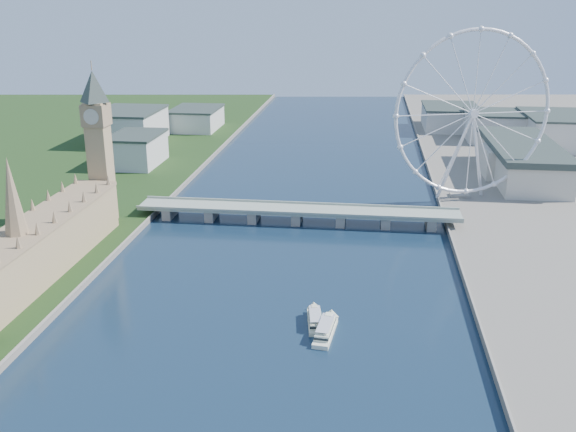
# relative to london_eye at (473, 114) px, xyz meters

# --- Properties ---
(parliament_range) EXTENTS (24.00, 200.00, 70.00)m
(parliament_range) POSITION_rel_london_eye_xyz_m (-247.98, -185.08, -49.04)
(parliament_range) COLOR tan
(parliament_range) RESTS_ON ground
(big_ben) EXTENTS (20.02, 20.02, 110.00)m
(big_ben) POSITION_rel_london_eye_xyz_m (-247.98, -77.08, -0.95)
(big_ben) COLOR tan
(big_ben) RESTS_ON ground
(westminster_bridge) EXTENTS (220.00, 22.00, 9.50)m
(westminster_bridge) POSITION_rel_london_eye_xyz_m (-119.98, -55.08, -60.89)
(westminster_bridge) COLOR gray
(westminster_bridge) RESTS_ON ground
(london_eye) EXTENTS (113.60, 39.12, 124.30)m
(london_eye) POSITION_rel_london_eye_xyz_m (0.00, 0.00, 0.00)
(london_eye) COLOR silver
(london_eye) RESTS_ON ground
(county_hall) EXTENTS (54.00, 144.00, 35.00)m
(county_hall) POSITION_rel_london_eye_xyz_m (55.02, 74.92, -67.52)
(county_hall) COLOR beige
(county_hall) RESTS_ON ground
(city_skyline) EXTENTS (505.00, 280.00, 32.00)m
(city_skyline) POSITION_rel_london_eye_xyz_m (-80.75, 205.00, -50.56)
(city_skyline) COLOR beige
(city_skyline) RESTS_ON ground
(tour_boat_near) EXTENTS (10.58, 28.21, 6.06)m
(tour_boat_near) POSITION_rel_london_eye_xyz_m (-95.48, -199.36, -67.52)
(tour_boat_near) COLOR beige
(tour_boat_near) RESTS_ON ground
(tour_boat_far) EXTENTS (11.08, 30.94, 6.69)m
(tour_boat_far) POSITION_rel_london_eye_xyz_m (-89.98, -209.06, -67.52)
(tour_boat_far) COLOR silver
(tour_boat_far) RESTS_ON ground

